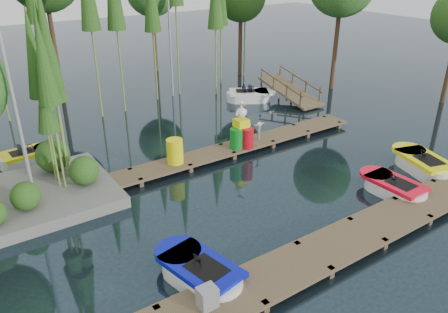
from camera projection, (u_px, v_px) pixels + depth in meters
ground_plane at (220, 194)px, 15.10m from camera, size 90.00×90.00×0.00m
near_dock at (313, 257)px, 11.62m from camera, size 18.00×1.50×0.50m
far_dock at (206, 156)px, 17.38m from camera, size 15.00×1.20×0.50m
lamp_island at (10, 81)px, 12.37m from camera, size 0.30×0.30×7.25m
lamp_rear at (169, 20)px, 23.55m from camera, size 0.30×0.30×7.25m
ramp at (290, 90)px, 24.28m from camera, size 1.50×3.94×1.49m
boat_blue at (200, 273)px, 10.98m from camera, size 1.74×2.90×0.91m
boat_red at (393, 188)px, 14.97m from camera, size 1.17×2.51×0.84m
boat_yellow_near at (423, 164)px, 16.56m from camera, size 1.99×3.03×0.94m
boat_yellow_far at (29, 156)px, 17.24m from camera, size 2.49×1.25×1.21m
boat_white_far at (249, 96)px, 24.35m from camera, size 3.00×2.49×1.31m
utility_cabinet at (207, 297)px, 9.80m from camera, size 0.43×0.36×0.52m
yellow_barrel at (175, 151)px, 16.45m from camera, size 0.63×0.63×0.95m
drum_cluster at (242, 133)px, 17.83m from camera, size 1.12×1.02×1.93m
seagull_post at (259, 128)px, 18.46m from camera, size 0.50×0.27×0.79m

